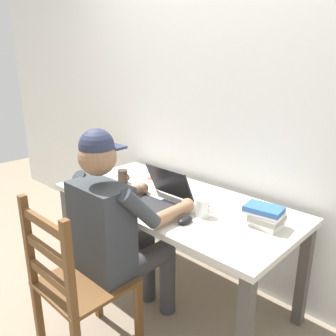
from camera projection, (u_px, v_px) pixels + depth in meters
ground_plane at (173, 293)px, 2.41m from camera, size 8.00×8.00×0.00m
back_wall at (220, 97)px, 2.33m from camera, size 6.00×0.04×2.60m
desk at (173, 211)px, 2.22m from camera, size 1.59×0.75×0.70m
seated_person at (118, 227)px, 1.89m from camera, size 0.50×0.60×1.24m
wooden_chair at (76, 285)px, 1.77m from camera, size 0.42×0.42×0.93m
laptop at (158, 196)px, 2.11m from camera, size 0.33×0.33×0.22m
computer_mouse at (185, 220)px, 1.88m from camera, size 0.06×0.10×0.03m
coffee_mug_white at (203, 208)px, 1.95m from camera, size 0.12×0.08×0.10m
coffee_mug_dark at (123, 176)px, 2.48m from camera, size 0.11×0.07×0.09m
book_stack_main at (265, 216)px, 1.84m from camera, size 0.21×0.16×0.11m
paper_pile_near_laptop at (131, 173)px, 2.67m from camera, size 0.27×0.25×0.01m
paper_pile_back_corner at (147, 196)px, 2.23m from camera, size 0.28×0.24×0.02m
paper_pile_side at (253, 211)px, 2.02m from camera, size 0.22×0.20×0.01m
landscape_photo_print at (156, 179)px, 2.57m from camera, size 0.15×0.12×0.00m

